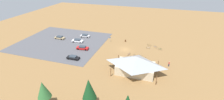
% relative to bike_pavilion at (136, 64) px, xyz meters
% --- Properties ---
extents(ground, '(160.00, 160.00, 0.00)m').
position_rel_bike_pavilion_xyz_m(ground, '(6.48, -14.17, -3.00)').
color(ground, olive).
rests_on(ground, ground).
extents(parking_lot_asphalt, '(35.22, 30.81, 0.05)m').
position_rel_bike_pavilion_xyz_m(parking_lot_asphalt, '(33.76, -13.26, -2.97)').
color(parking_lot_asphalt, '#4C4C51').
rests_on(parking_lot_asphalt, ground).
extents(bike_pavilion, '(12.92, 8.49, 5.41)m').
position_rel_bike_pavilion_xyz_m(bike_pavilion, '(0.00, 0.00, 0.00)').
color(bike_pavilion, beige).
rests_on(bike_pavilion, ground).
extents(trash_bin, '(0.60, 0.60, 0.90)m').
position_rel_bike_pavilion_xyz_m(trash_bin, '(8.04, -21.53, -2.55)').
color(trash_bin, brown).
rests_on(trash_bin, ground).
extents(lot_sign, '(0.56, 0.08, 2.20)m').
position_rel_bike_pavilion_xyz_m(lot_sign, '(14.24, -19.52, -1.59)').
color(lot_sign, '#99999E').
rests_on(lot_sign, ground).
extents(pine_far_west, '(2.96, 2.96, 6.57)m').
position_rel_bike_pavilion_xyz_m(pine_far_west, '(16.59, 19.11, 1.53)').
color(pine_far_west, brown).
rests_on(pine_far_west, ground).
extents(pine_west, '(3.11, 3.11, 7.46)m').
position_rel_bike_pavilion_xyz_m(pine_west, '(7.14, 16.39, 2.00)').
color(pine_west, brown).
rests_on(pine_west, ground).
extents(bicycle_black_trailside, '(1.29, 1.11, 0.86)m').
position_rel_bike_pavilion_xyz_m(bicycle_black_trailside, '(1.79, -9.72, -2.63)').
color(bicycle_black_trailside, black).
rests_on(bicycle_black_trailside, ground).
extents(bicycle_red_lone_west, '(0.52, 1.71, 0.74)m').
position_rel_bike_pavilion_xyz_m(bicycle_red_lone_west, '(-1.78, -8.45, -2.65)').
color(bicycle_red_lone_west, black).
rests_on(bicycle_red_lone_west, ground).
extents(bicycle_teal_yard_front, '(0.48, 1.67, 0.75)m').
position_rel_bike_pavilion_xyz_m(bicycle_teal_yard_front, '(2.89, -8.05, -2.65)').
color(bicycle_teal_yard_front, black).
rests_on(bicycle_teal_yard_front, ground).
extents(bicycle_green_near_sign, '(1.68, 0.48, 0.82)m').
position_rel_bike_pavilion_xyz_m(bicycle_green_near_sign, '(-6.43, -17.82, -2.63)').
color(bicycle_green_near_sign, black).
rests_on(bicycle_green_near_sign, ground).
extents(bicycle_blue_edge_south, '(1.38, 0.98, 0.74)m').
position_rel_bike_pavilion_xyz_m(bicycle_blue_edge_south, '(-4.59, -19.26, -2.65)').
color(bicycle_blue_edge_south, black).
rests_on(bicycle_blue_edge_south, ground).
extents(bicycle_yellow_back_row, '(1.64, 0.53, 0.75)m').
position_rel_bike_pavilion_xyz_m(bicycle_yellow_back_row, '(-2.15, -20.26, -2.65)').
color(bicycle_yellow_back_row, black).
rests_on(bicycle_yellow_back_row, ground).
extents(bicycle_purple_yard_left, '(0.90, 1.63, 0.86)m').
position_rel_bike_pavilion_xyz_m(bicycle_purple_yard_left, '(4.04, -9.86, -2.61)').
color(bicycle_purple_yard_left, black).
rests_on(bicycle_purple_yard_left, ground).
extents(bicycle_white_yard_center, '(1.62, 0.48, 0.78)m').
position_rel_bike_pavilion_xyz_m(bicycle_white_yard_center, '(-1.98, -17.69, -2.64)').
color(bicycle_white_yard_center, black).
rests_on(bicycle_white_yard_center, ground).
extents(bicycle_silver_yard_right, '(1.64, 0.76, 0.89)m').
position_rel_bike_pavilion_xyz_m(bicycle_silver_yard_right, '(0.13, -10.11, -2.61)').
color(bicycle_silver_yard_right, black).
rests_on(bicycle_silver_yard_right, ground).
extents(car_tan_aisle_side, '(4.66, 2.07, 1.28)m').
position_rel_bike_pavilion_xyz_m(car_tan_aisle_side, '(36.50, -15.81, -2.30)').
color(car_tan_aisle_side, tan).
rests_on(car_tan_aisle_side, parking_lot_asphalt).
extents(car_red_front_row, '(4.66, 2.07, 1.36)m').
position_rel_bike_pavilion_xyz_m(car_red_front_row, '(22.01, -9.23, -2.27)').
color(car_red_front_row, red).
rests_on(car_red_front_row, parking_lot_asphalt).
extents(car_black_near_entry, '(4.35, 1.77, 1.25)m').
position_rel_bike_pavilion_xyz_m(car_black_near_entry, '(21.60, -1.46, -2.32)').
color(car_black_near_entry, black).
rests_on(car_black_near_entry, parking_lot_asphalt).
extents(car_white_inner_stall, '(4.81, 2.11, 1.34)m').
position_rel_bike_pavilion_xyz_m(car_white_inner_stall, '(27.17, -14.94, -2.27)').
color(car_white_inner_stall, white).
rests_on(car_white_inner_stall, parking_lot_asphalt).
extents(car_silver_by_curb, '(4.40, 2.05, 1.36)m').
position_rel_bike_pavilion_xyz_m(car_silver_by_curb, '(26.69, -20.99, -2.27)').
color(car_silver_by_curb, '#BCBCC1').
rests_on(car_silver_by_curb, parking_lot_asphalt).
extents(visitor_at_bikes, '(0.38, 0.36, 1.79)m').
position_rel_bike_pavilion_xyz_m(visitor_at_bikes, '(-9.57, -6.51, -2.06)').
color(visitor_at_bikes, '#2D3347').
rests_on(visitor_at_bikes, ground).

